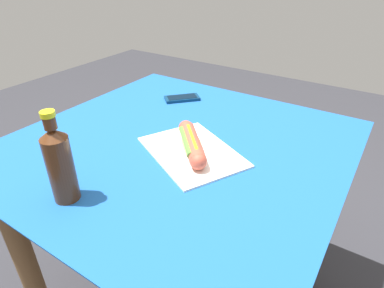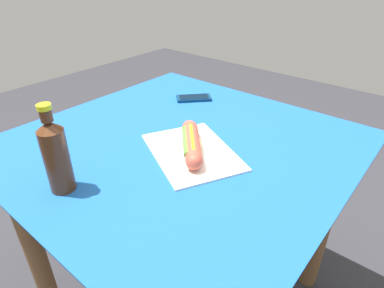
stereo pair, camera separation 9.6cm
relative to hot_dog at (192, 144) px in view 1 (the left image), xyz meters
name	(u,v)px [view 1 (the left image)]	position (x,y,z in m)	size (l,w,h in m)	color
dining_table	(179,176)	(0.07, -0.03, -0.16)	(1.00, 1.00, 0.74)	brown
paper_wrapper	(192,152)	(0.00, 0.00, -0.03)	(0.31, 0.22, 0.01)	white
hot_dog	(192,144)	(0.00, 0.00, 0.00)	(0.18, 0.19, 0.05)	#E5BC75
cell_phone	(182,98)	(0.26, -0.33, -0.03)	(0.14, 0.15, 0.01)	#0A2D4C
soda_bottle	(60,163)	(0.14, 0.34, 0.07)	(0.06, 0.06, 0.23)	#4C2814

